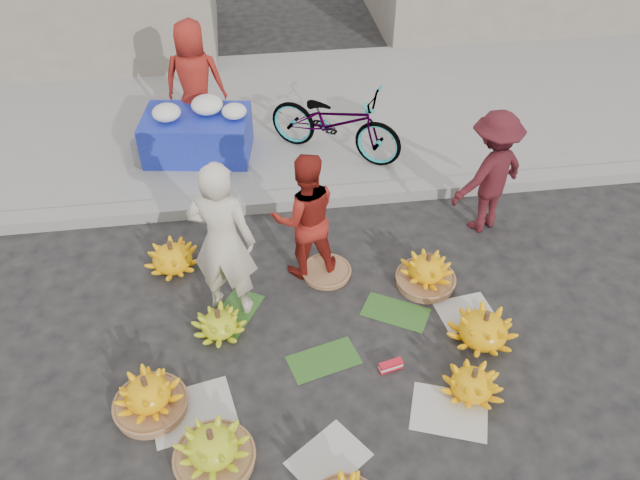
{
  "coord_description": "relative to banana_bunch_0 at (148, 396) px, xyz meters",
  "views": [
    {
      "loc": [
        -0.63,
        -3.82,
        4.65
      ],
      "look_at": [
        -0.01,
        0.7,
        0.7
      ],
      "focal_mm": 35.0,
      "sensor_mm": 36.0,
      "label": 1
    }
  ],
  "objects": [
    {
      "name": "banana_bunch_5",
      "position": [
        2.75,
        1.18,
        -0.0
      ],
      "size": [
        0.65,
        0.65,
        0.43
      ],
      "rotation": [
        0.0,
        0.0,
        -0.29
      ],
      "color": "brown",
      "rests_on": "ground"
    },
    {
      "name": "banana_bunch_1",
      "position": [
        0.54,
        -0.58,
        0.01
      ],
      "size": [
        0.64,
        0.64,
        0.44
      ],
      "rotation": [
        0.0,
        0.0,
        0.16
      ],
      "color": "brown",
      "rests_on": "ground"
    },
    {
      "name": "sidewalk",
      "position": [
        1.65,
        4.82,
        -0.12
      ],
      "size": [
        40.0,
        4.0,
        0.12
      ],
      "primitive_type": "cube",
      "color": "gray",
      "rests_on": "ground"
    },
    {
      "name": "banana_leaves",
      "position": [
        1.55,
        0.72,
        -0.18
      ],
      "size": [
        2.0,
        1.0,
        0.0
      ],
      "primitive_type": null,
      "color": "#24521B",
      "rests_on": "ground"
    },
    {
      "name": "vendor_cream",
      "position": [
        0.72,
        1.14,
        0.68
      ],
      "size": [
        0.73,
        0.58,
        1.73
      ],
      "primitive_type": "imported",
      "rotation": [
        0.0,
        0.0,
        2.85
      ],
      "color": "beige",
      "rests_on": "ground"
    },
    {
      "name": "ground",
      "position": [
        1.65,
        0.52,
        -0.18
      ],
      "size": [
        80.0,
        80.0,
        0.0
      ],
      "primitive_type": "plane",
      "color": "black",
      "rests_on": "ground"
    },
    {
      "name": "incense_stack",
      "position": [
        2.15,
        0.13,
        -0.13
      ],
      "size": [
        0.23,
        0.12,
        0.09
      ],
      "primitive_type": "cube",
      "rotation": [
        0.0,
        0.0,
        0.23
      ],
      "color": "red",
      "rests_on": "ground"
    },
    {
      "name": "banana_bunch_7",
      "position": [
        0.12,
        1.78,
        -0.02
      ],
      "size": [
        0.64,
        0.64,
        0.37
      ],
      "rotation": [
        0.0,
        0.0,
        -0.09
      ],
      "color": "#FFB90C",
      "rests_on": "ground"
    },
    {
      "name": "bicycle",
      "position": [
        2.16,
        3.61,
        0.41
      ],
      "size": [
        1.5,
        1.87,
        0.95
      ],
      "primitive_type": "imported",
      "rotation": [
        0.0,
        0.0,
        1.01
      ],
      "color": "gray",
      "rests_on": "sidewalk"
    },
    {
      "name": "flower_table",
      "position": [
        0.4,
        3.84,
        0.26
      ],
      "size": [
        1.45,
        1.03,
        0.78
      ],
      "rotation": [
        0.0,
        0.0,
        -0.15
      ],
      "color": "#1926A7",
      "rests_on": "sidewalk"
    },
    {
      "name": "basket_spare",
      "position": [
        1.74,
        1.46,
        -0.16
      ],
      "size": [
        0.66,
        0.66,
        0.06
      ],
      "primitive_type": "cylinder",
      "rotation": [
        0.0,
        0.0,
        -0.4
      ],
      "color": "brown",
      "rests_on": "ground"
    },
    {
      "name": "banana_bunch_4",
      "position": [
        3.08,
        0.35,
        -0.01
      ],
      "size": [
        0.77,
        0.77,
        0.4
      ],
      "rotation": [
        0.0,
        0.0,
        0.24
      ],
      "color": "#FFB90C",
      "rests_on": "ground"
    },
    {
      "name": "grey_bucket",
      "position": [
        -0.31,
        3.71,
        0.09
      ],
      "size": [
        0.28,
        0.28,
        0.32
      ],
      "primitive_type": "cylinder",
      "color": "slate",
      "rests_on": "sidewalk"
    },
    {
      "name": "banana_bunch_0",
      "position": [
        0.0,
        0.0,
        0.0
      ],
      "size": [
        0.62,
        0.62,
        0.43
      ],
      "rotation": [
        0.0,
        0.0,
        -0.15
      ],
      "color": "brown",
      "rests_on": "ground"
    },
    {
      "name": "man_striped",
      "position": [
        3.64,
        2.05,
        0.55
      ],
      "size": [
        1.1,
        0.9,
        1.48
      ],
      "primitive_type": "imported",
      "rotation": [
        0.0,
        0.0,
        3.58
      ],
      "color": "maroon",
      "rests_on": "ground"
    },
    {
      "name": "vendor_red",
      "position": [
        1.54,
        1.57,
        0.54
      ],
      "size": [
        0.74,
        0.6,
        1.44
      ],
      "primitive_type": "imported",
      "rotation": [
        0.0,
        0.0,
        3.22
      ],
      "color": "#A22418",
      "rests_on": "ground"
    },
    {
      "name": "banana_bunch_6",
      "position": [
        0.6,
        0.79,
        -0.05
      ],
      "size": [
        0.63,
        0.63,
        0.31
      ],
      "rotation": [
        0.0,
        0.0,
        -0.43
      ],
      "color": "#9CBA1A",
      "rests_on": "ground"
    },
    {
      "name": "flower_vendor",
      "position": [
        0.41,
        4.31,
        0.74
      ],
      "size": [
        0.84,
        0.6,
        1.6
      ],
      "primitive_type": "imported",
      "rotation": [
        0.0,
        0.0,
        3.02
      ],
      "color": "#A22418",
      "rests_on": "sidewalk"
    },
    {
      "name": "newspaper_scatter",
      "position": [
        1.65,
        -0.28,
        -0.18
      ],
      "size": [
        3.2,
        1.8,
        0.0
      ],
      "primitive_type": null,
      "color": "beige",
      "rests_on": "ground"
    },
    {
      "name": "curb",
      "position": [
        1.65,
        2.72,
        -0.11
      ],
      "size": [
        40.0,
        0.25,
        0.15
      ],
      "primitive_type": "cube",
      "color": "gray",
      "rests_on": "ground"
    },
    {
      "name": "banana_bunch_3",
      "position": [
        2.79,
        -0.22,
        -0.04
      ],
      "size": [
        0.64,
        0.64,
        0.33
      ],
      "rotation": [
        0.0,
        0.0,
        -0.25
      ],
      "color": "#FFB90C",
      "rests_on": "ground"
    }
  ]
}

